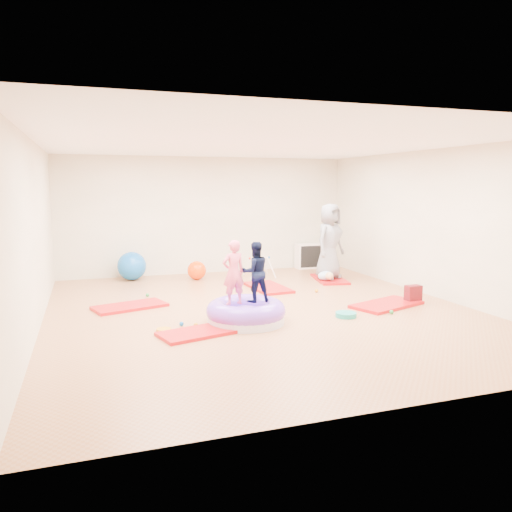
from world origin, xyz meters
name	(u,v)px	position (x,y,z in m)	size (l,w,h in m)	color
room	(262,229)	(0.00, 0.00, 1.40)	(7.01, 8.01, 2.81)	#AE774E
gym_mat_front_left	(200,332)	(-1.29, -1.01, 0.02)	(1.17, 0.59, 0.05)	red
gym_mat_mid_left	(130,306)	(-2.12, 0.92, 0.03)	(1.22, 0.61, 0.05)	red
gym_mat_center_back	(268,287)	(0.73, 1.67, 0.03)	(1.27, 0.64, 0.05)	red
gym_mat_right	(387,305)	(2.20, -0.42, 0.03)	(1.32, 0.66, 0.05)	red
gym_mat_rear_right	(330,279)	(2.37, 2.11, 0.03)	(1.22, 0.61, 0.05)	red
inflatable_cushion	(246,313)	(-0.49, -0.65, 0.15)	(1.23, 1.23, 0.39)	silver
child_pink	(233,269)	(-0.68, -0.65, 0.85)	(0.36, 0.24, 0.99)	#F95C7C
child_navy	(255,269)	(-0.32, -0.58, 0.83)	(0.46, 0.36, 0.95)	black
adult_caregiver	(330,241)	(2.34, 2.10, 0.89)	(0.82, 0.53, 1.67)	gray
infant	(326,276)	(2.16, 1.85, 0.16)	(0.36, 0.36, 0.21)	#AACEF0
ball_pit_balls	(250,305)	(-0.11, 0.29, 0.03)	(3.75, 2.95, 0.07)	orange
exercise_ball_blue	(132,266)	(-1.85, 3.56, 0.32)	(0.64, 0.64, 0.64)	blue
exercise_ball_orange	(197,270)	(-0.46, 3.15, 0.21)	(0.42, 0.42, 0.42)	#FF3B00
infant_play_gym	(259,264)	(0.96, 2.90, 0.32)	(0.63, 0.60, 0.48)	white
cube_shelf	(308,256)	(2.61, 3.79, 0.32)	(0.64, 0.32, 0.64)	white
balance_disc	(346,315)	(1.15, -0.85, 0.04)	(0.34, 0.34, 0.08)	teal
backpack	(413,294)	(2.79, -0.36, 0.16)	(0.28, 0.17, 0.32)	maroon
yellow_toy	(164,330)	(-1.76, -0.68, 0.02)	(0.22, 0.22, 0.03)	orange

